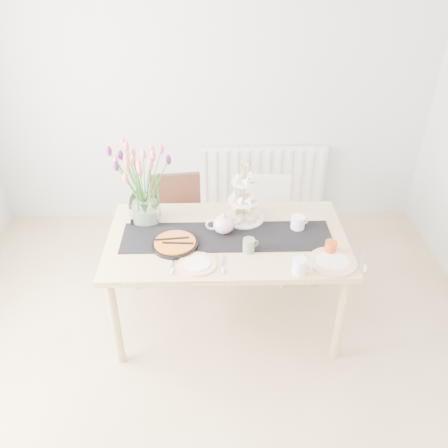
{
  "coord_description": "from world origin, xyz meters",
  "views": [
    {
      "loc": [
        0.04,
        -1.84,
        2.56
      ],
      "look_at": [
        0.1,
        0.71,
        0.89
      ],
      "focal_mm": 38.0,
      "sensor_mm": 36.0,
      "label": 1
    }
  ],
  "objects_px": {
    "tulip_vase": "(141,172)",
    "mug_grey": "(249,245)",
    "cake_stand": "(244,205)",
    "radiator": "(262,177)",
    "teapot": "(224,224)",
    "mug_orange": "(331,248)",
    "cream_jug": "(298,223)",
    "plate_right": "(332,262)",
    "chair_white": "(263,220)",
    "plate_left": "(197,264)",
    "tart_tin": "(175,244)",
    "mug_white": "(300,266)",
    "dining_table": "(227,246)",
    "chair_brown": "(178,217)"
  },
  "relations": [
    {
      "from": "cake_stand",
      "to": "radiator",
      "type": "bearing_deg",
      "value": 78.15
    },
    {
      "from": "tulip_vase",
      "to": "plate_right",
      "type": "distance_m",
      "value": 1.36
    },
    {
      "from": "chair_white",
      "to": "tulip_vase",
      "type": "xyz_separation_m",
      "value": [
        -0.88,
        -0.41,
        0.65
      ]
    },
    {
      "from": "cake_stand",
      "to": "mug_grey",
      "type": "height_order",
      "value": "cake_stand"
    },
    {
      "from": "tart_tin",
      "to": "mug_orange",
      "type": "xyz_separation_m",
      "value": [
        0.99,
        -0.1,
        0.03
      ]
    },
    {
      "from": "mug_white",
      "to": "tulip_vase",
      "type": "bearing_deg",
      "value": 171.97
    },
    {
      "from": "chair_brown",
      "to": "cream_jug",
      "type": "bearing_deg",
      "value": -41.52
    },
    {
      "from": "cake_stand",
      "to": "mug_orange",
      "type": "xyz_separation_m",
      "value": [
        0.53,
        -0.41,
        -0.08
      ]
    },
    {
      "from": "mug_white",
      "to": "tart_tin",
      "type": "bearing_deg",
      "value": -177.4
    },
    {
      "from": "chair_white",
      "to": "tart_tin",
      "type": "relative_size",
      "value": 2.75
    },
    {
      "from": "chair_white",
      "to": "plate_left",
      "type": "distance_m",
      "value": 1.09
    },
    {
      "from": "cake_stand",
      "to": "mug_orange",
      "type": "bearing_deg",
      "value": -37.99
    },
    {
      "from": "tulip_vase",
      "to": "cream_jug",
      "type": "height_order",
      "value": "tulip_vase"
    },
    {
      "from": "cream_jug",
      "to": "plate_right",
      "type": "bearing_deg",
      "value": -87.44
    },
    {
      "from": "dining_table",
      "to": "tulip_vase",
      "type": "bearing_deg",
      "value": 158.8
    },
    {
      "from": "chair_white",
      "to": "mug_orange",
      "type": "relative_size",
      "value": 9.32
    },
    {
      "from": "radiator",
      "to": "cream_jug",
      "type": "height_order",
      "value": "cream_jug"
    },
    {
      "from": "tulip_vase",
      "to": "mug_grey",
      "type": "bearing_deg",
      "value": -28.64
    },
    {
      "from": "mug_orange",
      "to": "teapot",
      "type": "bearing_deg",
      "value": 115.11
    },
    {
      "from": "tart_tin",
      "to": "plate_right",
      "type": "xyz_separation_m",
      "value": [
        0.99,
        -0.2,
        -0.01
      ]
    },
    {
      "from": "radiator",
      "to": "tulip_vase",
      "type": "xyz_separation_m",
      "value": [
        -0.94,
        -1.21,
        0.68
      ]
    },
    {
      "from": "teapot",
      "to": "mug_orange",
      "type": "xyz_separation_m",
      "value": [
        0.67,
        -0.24,
        -0.03
      ]
    },
    {
      "from": "chair_brown",
      "to": "cake_stand",
      "type": "xyz_separation_m",
      "value": [
        0.51,
        -0.49,
        0.4
      ]
    },
    {
      "from": "tulip_vase",
      "to": "mug_white",
      "type": "distance_m",
      "value": 1.2
    },
    {
      "from": "radiator",
      "to": "teapot",
      "type": "height_order",
      "value": "teapot"
    },
    {
      "from": "tart_tin",
      "to": "plate_right",
      "type": "distance_m",
      "value": 1.01
    },
    {
      "from": "dining_table",
      "to": "chair_brown",
      "type": "distance_m",
      "value": 0.83
    },
    {
      "from": "chair_white",
      "to": "tulip_vase",
      "type": "bearing_deg",
      "value": -147.99
    },
    {
      "from": "cream_jug",
      "to": "mug_grey",
      "type": "relative_size",
      "value": 1.03
    },
    {
      "from": "cream_jug",
      "to": "mug_orange",
      "type": "distance_m",
      "value": 0.33
    },
    {
      "from": "mug_orange",
      "to": "dining_table",
      "type": "bearing_deg",
      "value": 118.25
    },
    {
      "from": "mug_grey",
      "to": "plate_left",
      "type": "distance_m",
      "value": 0.35
    },
    {
      "from": "radiator",
      "to": "plate_right",
      "type": "xyz_separation_m",
      "value": [
        0.27,
        -1.72,
        0.31
      ]
    },
    {
      "from": "radiator",
      "to": "mug_grey",
      "type": "xyz_separation_m",
      "value": [
        -0.25,
        -1.59,
        0.35
      ]
    },
    {
      "from": "cream_jug",
      "to": "plate_left",
      "type": "relative_size",
      "value": 0.4
    },
    {
      "from": "mug_white",
      "to": "mug_orange",
      "type": "xyz_separation_m",
      "value": [
        0.23,
        0.19,
        -0.01
      ]
    },
    {
      "from": "plate_right",
      "to": "cake_stand",
      "type": "bearing_deg",
      "value": 135.6
    },
    {
      "from": "tulip_vase",
      "to": "radiator",
      "type": "bearing_deg",
      "value": 52.16
    },
    {
      "from": "radiator",
      "to": "plate_left",
      "type": "distance_m",
      "value": 1.84
    },
    {
      "from": "teapot",
      "to": "mug_white",
      "type": "xyz_separation_m",
      "value": [
        0.44,
        -0.43,
        -0.02
      ]
    },
    {
      "from": "teapot",
      "to": "mug_grey",
      "type": "bearing_deg",
      "value": -54.16
    },
    {
      "from": "radiator",
      "to": "mug_white",
      "type": "height_order",
      "value": "mug_white"
    },
    {
      "from": "dining_table",
      "to": "chair_brown",
      "type": "bearing_deg",
      "value": 118.6
    },
    {
      "from": "plate_right",
      "to": "radiator",
      "type": "bearing_deg",
      "value": 98.76
    },
    {
      "from": "chair_white",
      "to": "mug_grey",
      "type": "distance_m",
      "value": 0.87
    },
    {
      "from": "plate_right",
      "to": "chair_white",
      "type": "bearing_deg",
      "value": 109.67
    },
    {
      "from": "chair_brown",
      "to": "mug_white",
      "type": "distance_m",
      "value": 1.4
    },
    {
      "from": "chair_white",
      "to": "plate_left",
      "type": "xyz_separation_m",
      "value": [
        -0.51,
        -0.92,
        0.28
      ]
    },
    {
      "from": "chair_brown",
      "to": "mug_white",
      "type": "relative_size",
      "value": 7.76
    },
    {
      "from": "dining_table",
      "to": "chair_white",
      "type": "height_order",
      "value": "chair_white"
    }
  ]
}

